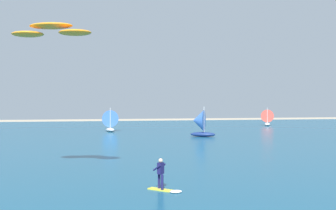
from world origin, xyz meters
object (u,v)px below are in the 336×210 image
at_px(kitesurfer, 164,179).
at_px(sailboat_mid_right, 109,121).
at_px(sailboat_far_left, 199,123).
at_px(sailboat_center_horizon, 267,117).
at_px(kite, 51,30).

xyz_separation_m(kitesurfer, sailboat_mid_right, (-1.04, 43.16, 1.10)).
relative_size(kitesurfer, sailboat_far_left, 0.45).
bearing_deg(sailboat_center_horizon, sailboat_far_left, -132.01).
bearing_deg(kite, kitesurfer, -37.99).
bearing_deg(sailboat_center_horizon, kitesurfer, -119.37).
height_order(kitesurfer, sailboat_far_left, sailboat_far_left).
height_order(kite, sailboat_far_left, kite).
height_order(sailboat_center_horizon, sailboat_mid_right, sailboat_mid_right).
bearing_deg(sailboat_center_horizon, kite, -126.74).
distance_m(kitesurfer, sailboat_mid_right, 43.18).
distance_m(kitesurfer, sailboat_center_horizon, 60.86).
height_order(kitesurfer, sailboat_mid_right, sailboat_mid_right).
xyz_separation_m(kite, sailboat_far_left, (16.50, 26.57, -7.20)).
bearing_deg(sailboat_mid_right, kite, -97.60).
relative_size(sailboat_center_horizon, sailboat_mid_right, 0.94).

